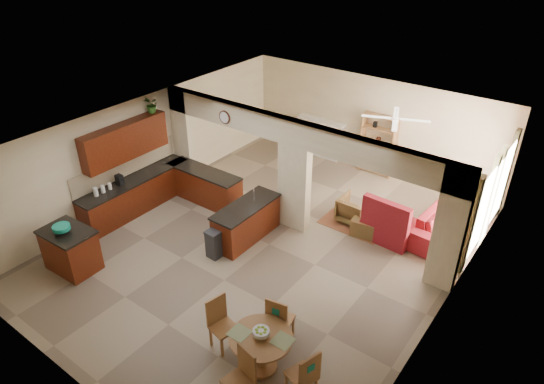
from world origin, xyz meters
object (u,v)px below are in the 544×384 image
Objects in this scene: kitchen_island at (71,250)px; dining_table at (261,347)px; armchair at (354,209)px; sofa at (453,221)px.

dining_table is at bearing 1.47° from kitchen_island.
armchair is at bearing 50.65° from kitchen_island.
armchair is (4.02, 5.33, -0.16)m from kitchen_island.
dining_table is 6.01m from sofa.
dining_table is 0.41× the size of sofa.
sofa is at bearing 77.75° from dining_table.
kitchen_island is at bearing 138.94° from sofa.
sofa is at bearing -157.71° from armchair.
armchair is (-2.20, -0.87, -0.05)m from sofa.
dining_table is 1.47× the size of armchair.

